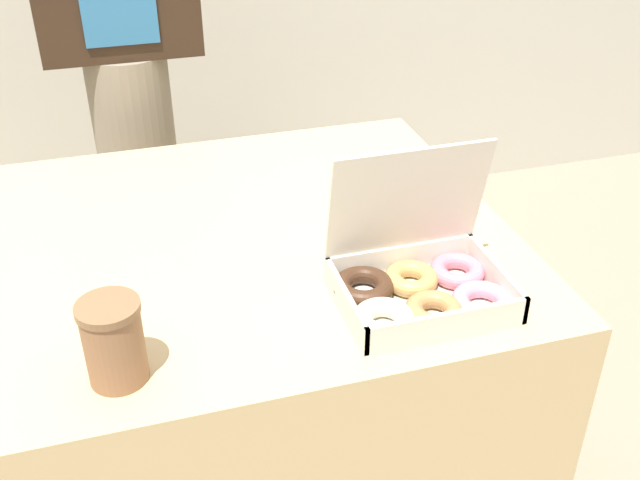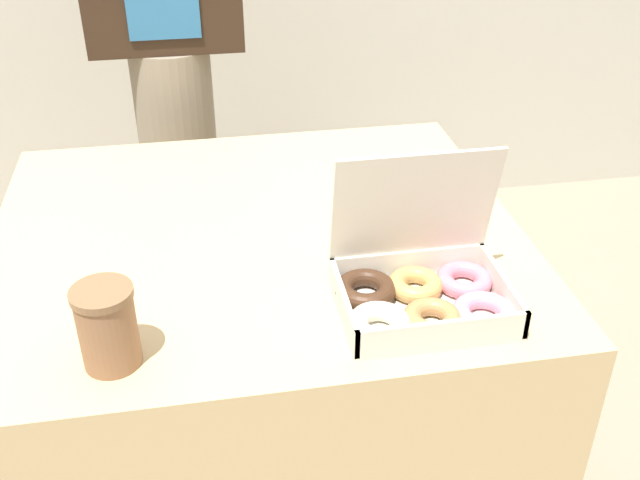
# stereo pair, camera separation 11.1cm
# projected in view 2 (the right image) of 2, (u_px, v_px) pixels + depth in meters

# --- Properties ---
(table) EXTENTS (1.00, 0.89, 0.74)m
(table) POSITION_uv_depth(u_px,v_px,m) (265.00, 377.00, 1.62)
(table) COLOR tan
(table) RESTS_ON ground_plane
(donut_box) EXTENTS (0.31, 0.23, 0.25)m
(donut_box) POSITION_uv_depth(u_px,v_px,m) (421.00, 291.00, 1.20)
(donut_box) COLOR silver
(donut_box) RESTS_ON table
(coffee_cup) EXTENTS (0.09, 0.09, 0.13)m
(coffee_cup) POSITION_uv_depth(u_px,v_px,m) (107.00, 327.00, 1.07)
(coffee_cup) COLOR #8C6042
(coffee_cup) RESTS_ON table
(person_customer) EXTENTS (0.39, 0.23, 1.71)m
(person_customer) POSITION_uv_depth(u_px,v_px,m) (165.00, 16.00, 1.90)
(person_customer) COLOR gray
(person_customer) RESTS_ON ground_plane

